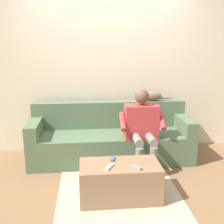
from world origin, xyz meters
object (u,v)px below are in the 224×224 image
Objects in this scene: remote_gray at (136,167)px; couch at (111,140)px; cat_on_backrest at (150,96)px; remote_white at (109,167)px; remote_blue at (113,159)px; person_solo_seated at (142,125)px; coffee_table at (120,181)px.

couch is at bearing -31.87° from remote_gray.
cat_on_backrest reaches higher than remote_gray.
remote_white is at bearing 42.98° from remote_gray.
remote_white is 0.21m from remote_blue.
remote_white is (0.51, 0.82, -0.20)m from person_solo_seated.
remote_gray is (0.47, 1.46, -0.48)m from cat_on_backrest.
coffee_table is 0.26m from remote_blue.
remote_white is (0.12, 0.08, 0.21)m from coffee_table.
remote_gray is 0.33m from remote_blue.
couch is 20.68× the size of remote_blue.
coffee_table is at bearing -141.47° from remote_blue.
remote_gray is 1.21× the size of remote_blue.
cat_on_backrest is at bearing -19.16° from remote_blue.
remote_gray is (-0.15, 1.21, 0.13)m from couch.
remote_white is at bearing 58.12° from person_solo_seated.
remote_white is (0.28, -0.04, -0.00)m from remote_gray.
couch is 1.19m from remote_white.
couch is at bearing 24.34° from remote_white.
remote_gray is at bearing 97.24° from couch.
cat_on_backrest is (-0.62, -1.34, 0.69)m from coffee_table.
person_solo_seated is at bearing 137.81° from couch.
coffee_table is 0.29m from remote_gray.
remote_blue is at bearing 86.08° from couch.
remote_gray is at bearing 74.75° from person_solo_seated.
coffee_table is (0.00, 1.09, -0.09)m from couch.
remote_white reaches higher than coffee_table.
cat_on_backrest reaches higher than couch.
remote_gray is (0.23, 0.86, -0.20)m from person_solo_seated.
couch is 2.14× the size of person_solo_seated.
person_solo_seated is 8.00× the size of remote_gray.
coffee_table is at bearing 90.00° from couch.
remote_gray is at bearing 142.09° from coffee_table.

